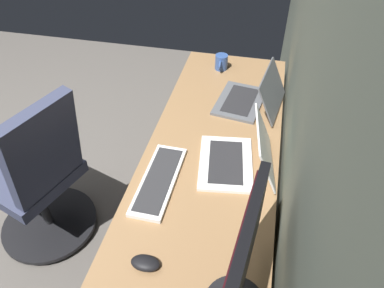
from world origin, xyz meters
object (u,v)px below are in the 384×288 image
drawer_pedestal (203,256)px  keyboard_main (159,180)px  monitor_primary (240,267)px  coffee_mug (221,62)px  mouse_main (145,263)px  laptop_left (253,97)px  laptop_leftmost (241,157)px  office_chair (40,182)px

drawer_pedestal → keyboard_main: 0.46m
monitor_primary → keyboard_main: (-0.46, -0.39, -0.23)m
monitor_primary → coffee_mug: monitor_primary is taller
mouse_main → coffee_mug: 1.39m
keyboard_main → drawer_pedestal: bearing=69.7°
monitor_primary → laptop_left: bearing=-177.3°
mouse_main → keyboard_main: bearing=-170.4°
laptop_leftmost → office_chair: (0.08, -1.03, -0.33)m
laptop_leftmost → mouse_main: (0.57, -0.26, -0.04)m
office_chair → drawer_pedestal: bearing=79.0°
mouse_main → office_chair: (-0.49, -0.77, -0.29)m
mouse_main → office_chair: office_chair is taller
monitor_primary → keyboard_main: monitor_primary is taller
keyboard_main → coffee_mug: bearing=173.8°
laptop_left → office_chair: (0.55, -1.04, -0.32)m
mouse_main → coffee_mug: size_ratio=0.89×
drawer_pedestal → monitor_primary: (0.39, 0.17, 0.62)m
drawer_pedestal → mouse_main: bearing=-25.7°
monitor_primary → mouse_main: bearing=-103.1°
drawer_pedestal → keyboard_main: size_ratio=1.65×
laptop_leftmost → mouse_main: size_ratio=3.69×
laptop_leftmost → monitor_primary: bearing=5.1°
monitor_primary → mouse_main: 0.40m
monitor_primary → office_chair: bearing=-117.3°
drawer_pedestal → coffee_mug: size_ratio=5.94×
laptop_leftmost → keyboard_main: (0.18, -0.33, -0.04)m
monitor_primary → laptop_leftmost: bearing=-174.9°
office_chair → coffee_mug: bearing=137.7°
mouse_main → office_chair: 0.96m
keyboard_main → laptop_left: bearing=152.9°
drawer_pedestal → mouse_main: 0.53m
laptop_leftmost → office_chair: office_chair is taller
monitor_primary → office_chair: monitor_primary is taller
laptop_left → office_chair: size_ratio=0.39×
office_chair → keyboard_main: bearing=82.0°
drawer_pedestal → laptop_left: (-0.73, 0.12, 0.43)m
drawer_pedestal → monitor_primary: bearing=23.8°
keyboard_main → mouse_main: mouse_main is taller
monitor_primary → drawer_pedestal: bearing=-156.2°
laptop_left → office_chair: 1.22m
mouse_main → laptop_leftmost: bearing=155.3°
monitor_primary → laptop_leftmost: 0.67m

